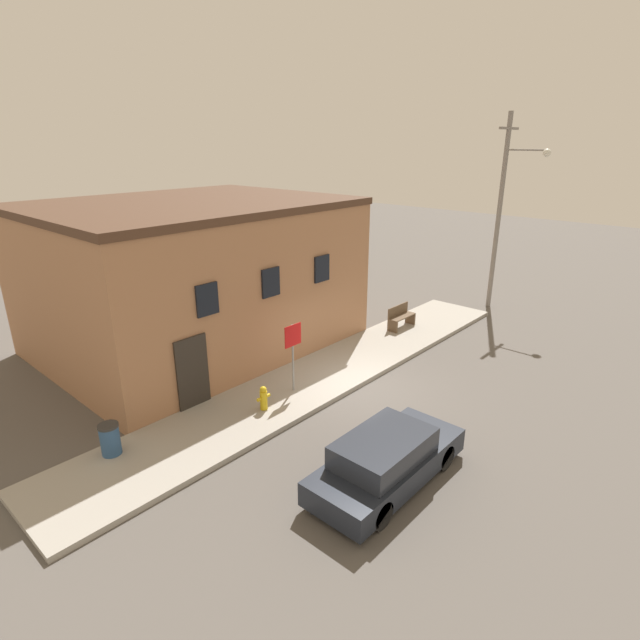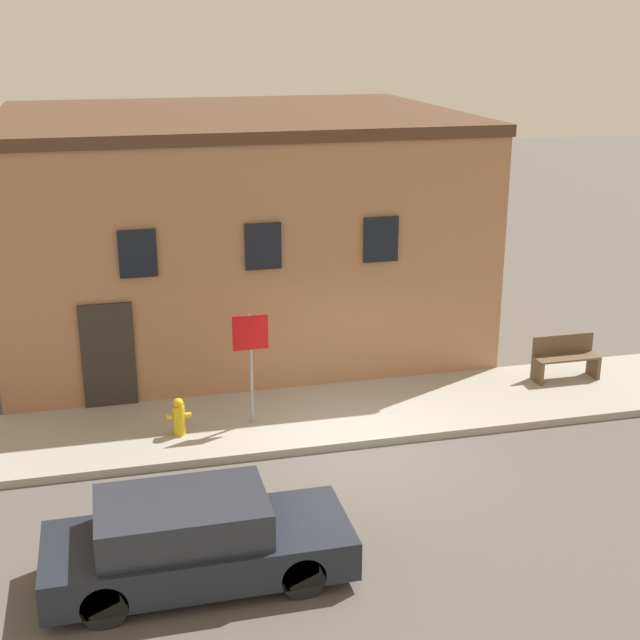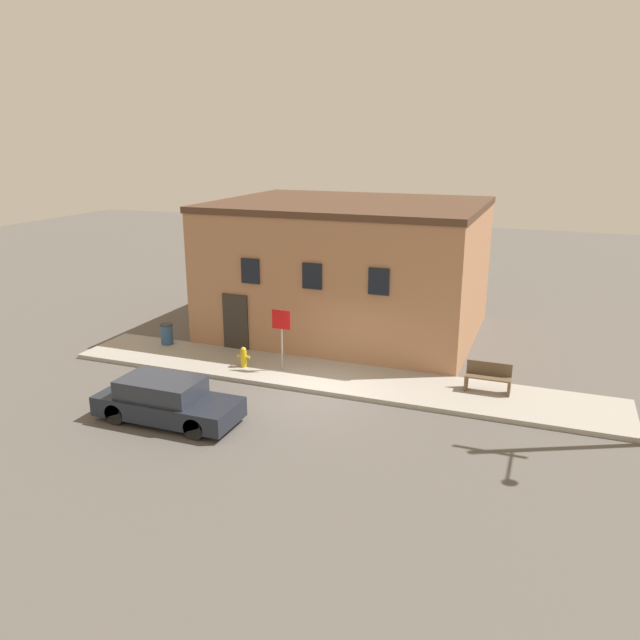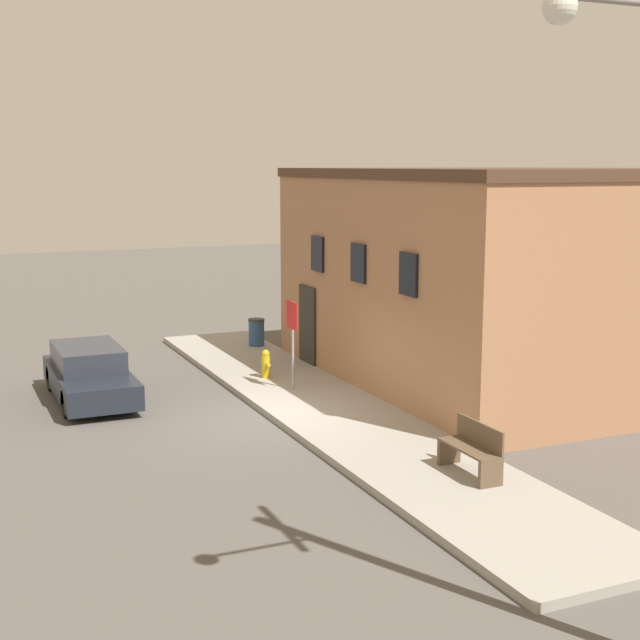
# 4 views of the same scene
# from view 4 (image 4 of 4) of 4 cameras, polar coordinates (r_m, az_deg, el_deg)

# --- Properties ---
(ground_plane) EXTENTS (80.00, 80.00, 0.00)m
(ground_plane) POSITION_cam_4_polar(r_m,az_deg,el_deg) (19.13, -3.31, -6.35)
(ground_plane) COLOR #56514C
(sidewalk) EXTENTS (18.35, 2.70, 0.15)m
(sidewalk) POSITION_cam_4_polar(r_m,az_deg,el_deg) (19.60, 0.40, -5.71)
(sidewalk) COLOR #9E998E
(sidewalk) RESTS_ON ground
(brick_building) EXTENTS (10.18, 8.22, 5.27)m
(brick_building) POSITION_cam_4_polar(r_m,az_deg,el_deg) (22.73, 11.74, 2.84)
(brick_building) COLOR #A87551
(brick_building) RESTS_ON ground
(fire_hydrant) EXTENTS (0.44, 0.21, 0.70)m
(fire_hydrant) POSITION_cam_4_polar(r_m,az_deg,el_deg) (22.10, -3.49, -2.81)
(fire_hydrant) COLOR gold
(fire_hydrant) RESTS_ON sidewalk
(stop_sign) EXTENTS (0.65, 0.06, 2.09)m
(stop_sign) POSITION_cam_4_polar(r_m,az_deg,el_deg) (20.70, -1.79, -0.53)
(stop_sign) COLOR gray
(stop_sign) RESTS_ON sidewalk
(bench) EXTENTS (1.36, 0.44, 0.90)m
(bench) POSITION_cam_4_polar(r_m,az_deg,el_deg) (15.47, 9.72, -8.19)
(bench) COLOR brown
(bench) RESTS_ON sidewalk
(trash_bin) EXTENTS (0.48, 0.48, 0.79)m
(trash_bin) POSITION_cam_4_polar(r_m,az_deg,el_deg) (26.01, -4.09, -0.78)
(trash_bin) COLOR #2D517F
(trash_bin) RESTS_ON sidewalk
(parked_car) EXTENTS (4.09, 1.61, 1.24)m
(parked_car) POSITION_cam_4_polar(r_m,az_deg,el_deg) (21.21, -14.54, -3.38)
(parked_car) COLOR black
(parked_car) RESTS_ON ground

